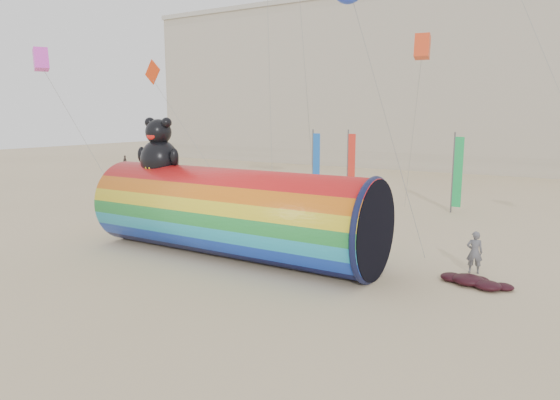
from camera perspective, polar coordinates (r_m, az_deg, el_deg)
The scene contains 6 objects.
ground at distance 22.47m, azimuth -3.10°, elevation -6.48°, with size 160.00×160.00×0.00m, color #CCB58C.
hotel_building at distance 68.30m, azimuth 10.78°, elevation 12.91°, with size 60.40×15.40×20.60m.
windsock_assembly at distance 22.24m, azimuth -5.59°, elevation -1.20°, with size 13.54×4.12×6.24m.
kite_handler at distance 21.41m, azimuth 21.35°, elevation -5.58°, with size 0.63×0.41×1.72m, color #5A5B62.
fabric_bundle at distance 20.04m, azimuth 21.30°, elevation -8.65°, with size 2.62×1.35×0.41m.
festival_banners at distance 36.21m, azimuth 10.22°, elevation 3.79°, with size 11.15×1.38×5.20m.
Camera 1 is at (12.25, -17.78, 6.24)m, focal length 32.00 mm.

